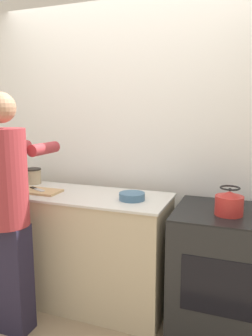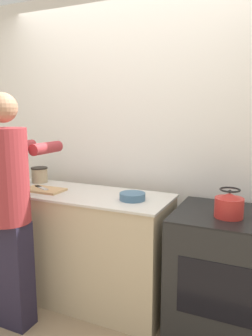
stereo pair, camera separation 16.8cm
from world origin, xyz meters
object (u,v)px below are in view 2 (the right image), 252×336
oven (226,273)px  knife (41,188)px  person (10,203)px  canister_jar (40,175)px  kettle (229,205)px  bowl_prep (132,196)px  cutting_board (44,190)px

oven → knife: knife is taller
person → knife: (-0.08, 0.45, 0.01)m
oven → person: (-1.42, -0.56, 0.49)m
oven → person: person is taller
knife → canister_jar: bearing=156.9°
kettle → oven: bearing=95.0°
person → bowl_prep: bearing=33.1°
knife → bowl_prep: bearing=28.3°
oven → knife: bearing=-175.5°
oven → canister_jar: canister_jar is taller
person → canister_jar: bearing=113.0°
cutting_board → oven: bearing=5.1°
cutting_board → bowl_prep: bearing=3.5°
person → knife: 0.45m
knife → canister_jar: canister_jar is taller
oven → canister_jar: bearing=176.0°
bowl_prep → knife: bearing=-177.5°
person → kettle: person is taller
oven → kettle: (0.01, -0.08, 0.52)m
bowl_prep → person: bearing=-146.9°
person → knife: person is taller
knife → canister_jar: size_ratio=1.25×
person → oven: bearing=21.6°
oven → bowl_prep: (-0.69, -0.08, 0.51)m
person → cutting_board: size_ratio=5.02×
knife → person: bearing=-53.8°
bowl_prep → kettle: bearing=0.3°
knife → bowl_prep: 0.82m
oven → canister_jar: 1.80m
knife → kettle: size_ratio=0.97×
person → cutting_board: 0.44m
person → canister_jar: person is taller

